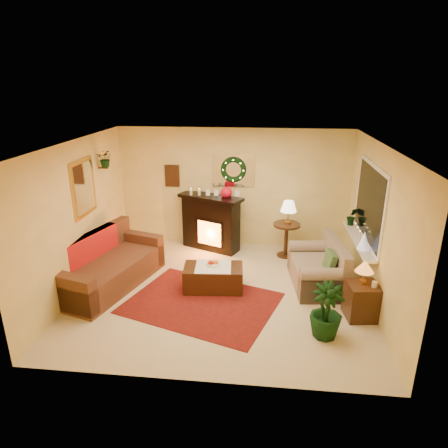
# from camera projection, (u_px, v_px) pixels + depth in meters

# --- Properties ---
(floor) EXTENTS (5.00, 5.00, 0.00)m
(floor) POSITION_uv_depth(u_px,v_px,m) (222.00, 292.00, 7.07)
(floor) COLOR beige
(floor) RESTS_ON ground
(ceiling) EXTENTS (5.00, 5.00, 0.00)m
(ceiling) POSITION_uv_depth(u_px,v_px,m) (222.00, 144.00, 6.18)
(ceiling) COLOR white
(ceiling) RESTS_ON ground
(wall_back) EXTENTS (5.00, 5.00, 0.00)m
(wall_back) POSITION_uv_depth(u_px,v_px,m) (233.00, 188.00, 8.73)
(wall_back) COLOR #EFD88C
(wall_back) RESTS_ON ground
(wall_front) EXTENTS (5.00, 5.00, 0.00)m
(wall_front) POSITION_uv_depth(u_px,v_px,m) (199.00, 289.00, 4.52)
(wall_front) COLOR #EFD88C
(wall_front) RESTS_ON ground
(wall_left) EXTENTS (4.50, 4.50, 0.00)m
(wall_left) POSITION_uv_depth(u_px,v_px,m) (78.00, 217.00, 6.88)
(wall_left) COLOR #EFD88C
(wall_left) RESTS_ON ground
(wall_right) EXTENTS (4.50, 4.50, 0.00)m
(wall_right) POSITION_uv_depth(u_px,v_px,m) (377.00, 228.00, 6.37)
(wall_right) COLOR #EFD88C
(wall_right) RESTS_ON ground
(area_rug) EXTENTS (2.82, 2.45, 0.01)m
(area_rug) POSITION_uv_depth(u_px,v_px,m) (201.00, 303.00, 6.70)
(area_rug) COLOR maroon
(area_rug) RESTS_ON floor
(sofa) EXTENTS (1.55, 2.37, 0.94)m
(sofa) POSITION_uv_depth(u_px,v_px,m) (109.00, 264.00, 7.15)
(sofa) COLOR #432D1C
(sofa) RESTS_ON floor
(red_throw) EXTENTS (0.82, 1.34, 0.02)m
(red_throw) POSITION_uv_depth(u_px,v_px,m) (109.00, 258.00, 7.32)
(red_throw) COLOR red
(red_throw) RESTS_ON sofa
(fireplace) EXTENTS (1.30, 0.86, 1.14)m
(fireplace) POSITION_uv_depth(u_px,v_px,m) (211.00, 225.00, 8.71)
(fireplace) COLOR #301F19
(fireplace) RESTS_ON floor
(poinsettia) EXTENTS (0.24, 0.24, 0.24)m
(poinsettia) POSITION_uv_depth(u_px,v_px,m) (226.00, 193.00, 8.38)
(poinsettia) COLOR red
(poinsettia) RESTS_ON fireplace
(mantel_candle_a) EXTENTS (0.06, 0.06, 0.18)m
(mantel_candle_a) POSITION_uv_depth(u_px,v_px,m) (191.00, 193.00, 8.51)
(mantel_candle_a) COLOR white
(mantel_candle_a) RESTS_ON fireplace
(mantel_candle_b) EXTENTS (0.06, 0.06, 0.18)m
(mantel_candle_b) POSITION_uv_depth(u_px,v_px,m) (199.00, 193.00, 8.49)
(mantel_candle_b) COLOR beige
(mantel_candle_b) RESTS_ON fireplace
(mantel_mirror) EXTENTS (0.92, 0.02, 0.72)m
(mantel_mirror) POSITION_uv_depth(u_px,v_px,m) (233.00, 170.00, 8.57)
(mantel_mirror) COLOR white
(mantel_mirror) RESTS_ON wall_back
(wreath) EXTENTS (0.55, 0.11, 0.55)m
(wreath) POSITION_uv_depth(u_px,v_px,m) (233.00, 170.00, 8.53)
(wreath) COLOR #194719
(wreath) RESTS_ON wall_back
(wall_art) EXTENTS (0.32, 0.03, 0.48)m
(wall_art) POSITION_uv_depth(u_px,v_px,m) (172.00, 176.00, 8.76)
(wall_art) COLOR #381E11
(wall_art) RESTS_ON wall_back
(gold_mirror) EXTENTS (0.03, 0.84, 1.00)m
(gold_mirror) POSITION_uv_depth(u_px,v_px,m) (83.00, 188.00, 7.00)
(gold_mirror) COLOR gold
(gold_mirror) RESTS_ON wall_left
(hanging_plant) EXTENTS (0.33, 0.28, 0.36)m
(hanging_plant) POSITION_uv_depth(u_px,v_px,m) (106.00, 167.00, 7.61)
(hanging_plant) COLOR #194719
(hanging_plant) RESTS_ON wall_left
(loveseat) EXTENTS (0.98, 1.51, 0.83)m
(loveseat) POSITION_uv_depth(u_px,v_px,m) (317.00, 263.00, 7.19)
(loveseat) COLOR #B2A68B
(loveseat) RESTS_ON floor
(window_frame) EXTENTS (0.03, 1.86, 1.36)m
(window_frame) POSITION_uv_depth(u_px,v_px,m) (370.00, 203.00, 6.80)
(window_frame) COLOR white
(window_frame) RESTS_ON wall_right
(window_glass) EXTENTS (0.02, 1.70, 1.22)m
(window_glass) POSITION_uv_depth(u_px,v_px,m) (369.00, 203.00, 6.80)
(window_glass) COLOR black
(window_glass) RESTS_ON wall_right
(window_sill) EXTENTS (0.22, 1.86, 0.04)m
(window_sill) POSITION_uv_depth(u_px,v_px,m) (359.00, 240.00, 7.04)
(window_sill) COLOR white
(window_sill) RESTS_ON wall_right
(mini_tree) EXTENTS (0.20, 0.20, 0.31)m
(mini_tree) POSITION_uv_depth(u_px,v_px,m) (364.00, 241.00, 6.57)
(mini_tree) COLOR white
(mini_tree) RESTS_ON window_sill
(sill_plant) EXTENTS (0.25, 0.20, 0.46)m
(sill_plant) POSITION_uv_depth(u_px,v_px,m) (352.00, 216.00, 7.64)
(sill_plant) COLOR #23531A
(sill_plant) RESTS_ON window_sill
(side_table_round) EXTENTS (0.64, 0.64, 0.72)m
(side_table_round) POSITION_uv_depth(u_px,v_px,m) (286.00, 242.00, 8.40)
(side_table_round) COLOR black
(side_table_round) RESTS_ON floor
(lamp_cream) EXTENTS (0.33, 0.33, 0.51)m
(lamp_cream) POSITION_uv_depth(u_px,v_px,m) (288.00, 217.00, 8.21)
(lamp_cream) COLOR #FFEDC2
(lamp_cream) RESTS_ON side_table_round
(end_table_square) EXTENTS (0.52, 0.52, 0.57)m
(end_table_square) POSITION_uv_depth(u_px,v_px,m) (361.00, 302.00, 6.23)
(end_table_square) COLOR black
(end_table_square) RESTS_ON floor
(lamp_tiffany) EXTENTS (0.28, 0.28, 0.41)m
(lamp_tiffany) POSITION_uv_depth(u_px,v_px,m) (364.00, 273.00, 6.10)
(lamp_tiffany) COLOR gold
(lamp_tiffany) RESTS_ON end_table_square
(coffee_table) EXTENTS (1.08, 0.65, 0.44)m
(coffee_table) POSITION_uv_depth(u_px,v_px,m) (213.00, 278.00, 7.09)
(coffee_table) COLOR #351913
(coffee_table) RESTS_ON floor
(fruit_bowl) EXTENTS (0.24, 0.24, 0.05)m
(fruit_bowl) POSITION_uv_depth(u_px,v_px,m) (213.00, 265.00, 7.05)
(fruit_bowl) COLOR silver
(fruit_bowl) RESTS_ON coffee_table
(floor_palm) EXTENTS (1.66, 1.66, 2.52)m
(floor_palm) POSITION_uv_depth(u_px,v_px,m) (327.00, 309.00, 5.69)
(floor_palm) COLOR #305B2B
(floor_palm) RESTS_ON floor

